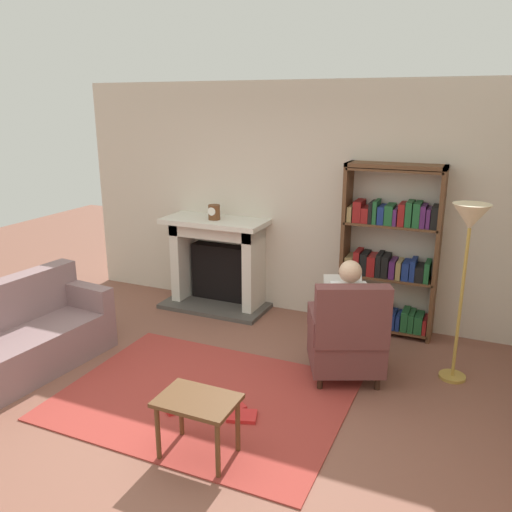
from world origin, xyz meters
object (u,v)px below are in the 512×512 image
bookshelf (389,255)px  armchair_reading (347,337)px  seated_reader (346,312)px  sofa_floral (19,339)px  floor_lamp (469,233)px  mantel_clock (214,212)px  side_table (198,408)px  fireplace (218,260)px

bookshelf → armchair_reading: bearing=-95.7°
seated_reader → sofa_floral: size_ratio=0.65×
seated_reader → floor_lamp: 1.26m
armchair_reading → seated_reader: size_ratio=0.85×
mantel_clock → sofa_floral: mantel_clock is taller
seated_reader → bookshelf: bearing=-122.7°
mantel_clock → side_table: (1.23, -2.59, -0.82)m
side_table → floor_lamp: size_ratio=0.34×
floor_lamp → bookshelf: bearing=134.1°
mantel_clock → seated_reader: bearing=-27.7°
mantel_clock → floor_lamp: bearing=-13.3°
bookshelf → floor_lamp: bookshelf is taller
bookshelf → floor_lamp: 1.23m
side_table → fireplace: bearing=114.9°
sofa_floral → floor_lamp: (3.76, 1.50, 1.06)m
mantel_clock → armchair_reading: mantel_clock is taller
side_table → floor_lamp: floor_lamp is taller
seated_reader → sofa_floral: (-2.81, -1.18, -0.30)m
seated_reader → side_table: size_ratio=2.04×
bookshelf → floor_lamp: size_ratio=1.13×
fireplace → seated_reader: size_ratio=1.14×
fireplace → sofa_floral: fireplace is taller
side_table → seated_reader: bearing=68.1°
fireplace → floor_lamp: (2.84, -0.77, 0.79)m
side_table → floor_lamp: 2.68m
sofa_floral → side_table: sofa_floral is taller
fireplace → floor_lamp: bearing=-15.1°
sofa_floral → floor_lamp: floor_lamp is taller
mantel_clock → sofa_floral: bearing=-113.3°
mantel_clock → armchair_reading: (1.93, -1.09, -0.78)m
fireplace → mantel_clock: bearing=-84.7°
seated_reader → side_table: (-0.64, -1.60, -0.23)m
bookshelf → armchair_reading: size_ratio=1.91×
mantel_clock → floor_lamp: size_ratio=0.11×
fireplace → armchair_reading: (1.93, -1.19, -0.17)m
mantel_clock → armchair_reading: bearing=-29.6°
seated_reader → fireplace: bearing=-54.0°
seated_reader → floor_lamp: size_ratio=0.70×
fireplace → bookshelf: (2.06, 0.04, 0.29)m
fireplace → floor_lamp: size_ratio=0.79×
side_table → floor_lamp: bearing=50.3°
seated_reader → floor_lamp: floor_lamp is taller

